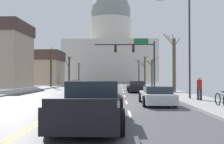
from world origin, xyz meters
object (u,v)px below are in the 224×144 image
(sedan_near_00, at_px, (137,87))
(sedan_near_02, at_px, (157,96))
(bicycle_parked, at_px, (222,100))
(sedan_oncoming_00, at_px, (87,84))
(sedan_oncoming_01, at_px, (76,83))
(pedestrian_00, at_px, (199,87))
(street_lamp_right, at_px, (185,37))
(pickup_truck_near_03, at_px, (92,105))
(signal_gantry, at_px, (137,53))
(sedan_near_01, at_px, (106,90))

(sedan_near_00, bearing_deg, sedan_near_02, -88.36)
(bicycle_parked, bearing_deg, sedan_oncoming_00, 113.47)
(sedan_oncoming_01, xyz_separation_m, pedestrian_00, (13.79, -30.37, 0.48))
(street_lamp_right, distance_m, sedan_oncoming_01, 32.14)
(street_lamp_right, distance_m, sedan_oncoming_00, 22.20)
(sedan_oncoming_00, distance_m, bicycle_parked, 26.45)
(pickup_truck_near_03, xyz_separation_m, sedan_oncoming_00, (-4.06, 28.51, -0.15))
(pedestrian_00, height_order, bicycle_parked, pedestrian_00)
(signal_gantry, bearing_deg, sedan_near_02, -90.11)
(sedan_near_01, height_order, bicycle_parked, sedan_near_01)
(sedan_near_00, relative_size, sedan_near_02, 1.07)
(signal_gantry, xyz_separation_m, bicycle_parked, (3.12, -18.62, -4.35))
(sedan_oncoming_01, bearing_deg, sedan_near_00, -62.02)
(street_lamp_right, height_order, sedan_near_00, street_lamp_right)
(sedan_near_01, bearing_deg, sedan_near_00, 63.84)
(signal_gantry, xyz_separation_m, street_lamp_right, (2.49, -13.79, -0.18))
(sedan_near_02, height_order, bicycle_parked, sedan_near_02)
(street_lamp_right, xyz_separation_m, sedan_near_00, (-2.88, 9.58, -4.07))
(sedan_near_01, distance_m, sedan_oncoming_00, 16.72)
(sedan_near_02, height_order, sedan_oncoming_01, sedan_near_02)
(sedan_near_00, xyz_separation_m, pickup_truck_near_03, (-2.96, -18.66, 0.11))
(sedan_oncoming_01, height_order, pedestrian_00, pedestrian_00)
(street_lamp_right, bearing_deg, sedan_oncoming_01, 114.47)
(street_lamp_right, height_order, sedan_oncoming_01, street_lamp_right)
(signal_gantry, height_order, bicycle_parked, signal_gantry)
(street_lamp_right, distance_m, pickup_truck_near_03, 11.49)
(sedan_near_00, height_order, sedan_near_01, sedan_near_00)
(street_lamp_right, height_order, bicycle_parked, street_lamp_right)
(sedan_oncoming_01, height_order, bicycle_parked, sedan_oncoming_01)
(sedan_oncoming_00, relative_size, sedan_oncoming_01, 1.03)
(pedestrian_00, bearing_deg, bicycle_parked, -89.35)
(pedestrian_00, bearing_deg, sedan_oncoming_01, 114.43)
(sedan_near_01, bearing_deg, sedan_near_02, -59.58)
(signal_gantry, xyz_separation_m, sedan_near_00, (-0.39, -4.21, -4.25))
(bicycle_parked, bearing_deg, street_lamp_right, 97.48)
(street_lamp_right, bearing_deg, sedan_near_01, 152.27)
(signal_gantry, bearing_deg, pedestrian_00, -78.49)
(sedan_near_02, bearing_deg, street_lamp_right, 47.98)
(street_lamp_right, xyz_separation_m, sedan_near_02, (-2.52, -2.80, -4.12))
(signal_gantry, relative_size, bicycle_parked, 4.47)
(pickup_truck_near_03, relative_size, bicycle_parked, 3.04)
(pedestrian_00, bearing_deg, street_lamp_right, 113.61)
(sedan_near_02, distance_m, sedan_oncoming_01, 33.55)
(signal_gantry, bearing_deg, sedan_near_01, -108.41)
(sedan_oncoming_00, bearing_deg, sedan_near_00, -54.52)
(sedan_oncoming_00, relative_size, pedestrian_00, 2.76)
(street_lamp_right, distance_m, pedestrian_00, 3.93)
(street_lamp_right, relative_size, sedan_near_01, 1.68)
(sedan_oncoming_00, bearing_deg, pickup_truck_near_03, -81.89)
(signal_gantry, relative_size, sedan_oncoming_01, 1.85)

